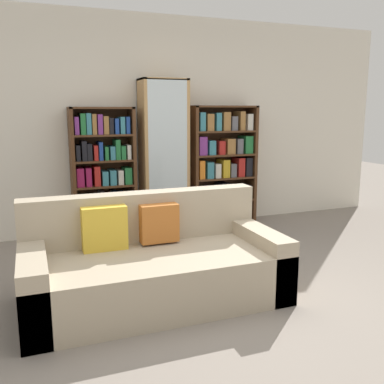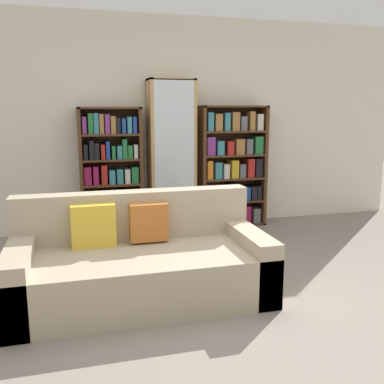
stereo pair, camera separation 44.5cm
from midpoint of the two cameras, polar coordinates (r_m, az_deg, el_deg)
ground_plane at (r=3.39m, az=8.09°, el=-16.12°), size 16.00×16.00×0.00m
wall_back at (r=5.57m, az=-2.48°, el=9.00°), size 6.97×0.06×2.70m
couch at (r=3.57m, az=-3.37°, el=-9.61°), size 2.05×0.97×0.84m
bookshelf_left at (r=5.32m, az=-8.45°, el=2.46°), size 0.76×0.32×1.57m
display_cabinet at (r=5.42m, az=-0.42°, el=4.69°), size 0.57×0.36×1.91m
bookshelf_right at (r=5.72m, az=7.61°, el=3.22°), size 0.89×0.32×1.59m
wine_bottle at (r=5.17m, az=8.87°, el=-4.81°), size 0.09×0.09×0.35m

